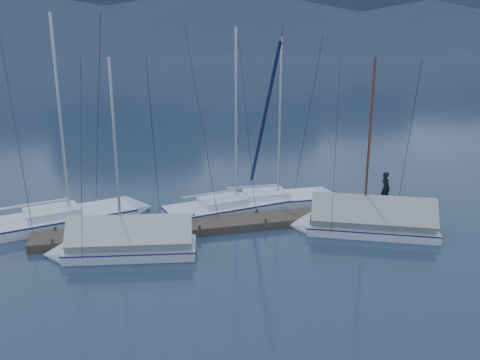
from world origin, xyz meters
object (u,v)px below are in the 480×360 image
(sailboat_open_left, at_px, (82,217))
(person, at_px, (385,188))
(sailboat_open_right, at_px, (287,200))
(sailboat_covered_near, at_px, (360,223))
(sailboat_open_mid, at_px, (245,206))
(sailboat_covered_far, at_px, (119,245))

(sailboat_open_left, xyz_separation_m, person, (14.47, -2.35, 0.98))
(sailboat_open_right, height_order, sailboat_covered_near, sailboat_open_right)
(sailboat_open_left, bearing_deg, sailboat_covered_near, -21.48)
(sailboat_open_left, xyz_separation_m, sailboat_open_mid, (7.84, -0.43, -0.01))
(sailboat_covered_far, xyz_separation_m, person, (12.93, 2.07, 0.75))
(sailboat_open_mid, distance_m, person, 6.97)
(sailboat_covered_near, xyz_separation_m, person, (2.55, 2.34, 0.74))
(sailboat_open_left, distance_m, sailboat_open_mid, 7.85)
(sailboat_open_mid, bearing_deg, sailboat_covered_far, -147.68)
(sailboat_open_left, relative_size, sailboat_open_mid, 1.06)
(sailboat_open_left, height_order, person, sailboat_open_left)
(sailboat_open_right, xyz_separation_m, sailboat_covered_far, (-8.63, -4.34, 0.25))
(sailboat_open_left, bearing_deg, sailboat_covered_far, -70.81)
(sailboat_open_mid, bearing_deg, sailboat_open_right, 8.56)
(sailboat_open_left, bearing_deg, sailboat_open_right, -0.45)
(sailboat_covered_near, distance_m, sailboat_covered_far, 10.38)
(sailboat_open_right, bearing_deg, sailboat_covered_far, -153.32)
(sailboat_open_left, relative_size, sailboat_covered_far, 1.22)
(sailboat_open_left, distance_m, person, 14.69)
(sailboat_covered_near, height_order, person, sailboat_covered_near)
(sailboat_open_left, bearing_deg, person, -9.24)
(sailboat_open_left, relative_size, person, 6.28)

